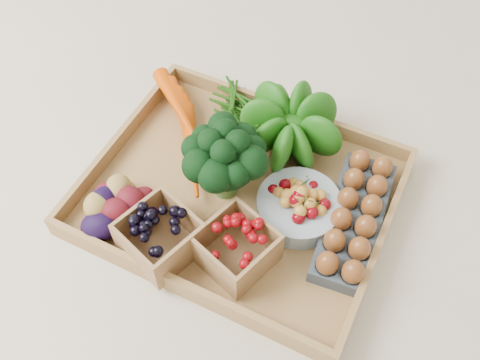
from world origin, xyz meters
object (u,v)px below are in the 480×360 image
at_px(tray, 240,196).
at_px(broccoli, 225,171).
at_px(cherry_bowl, 298,207).
at_px(egg_carton, 354,221).

xyz_separation_m(tray, broccoli, (-0.03, -0.00, 0.07)).
distance_m(broccoli, cherry_bowl, 0.15).
distance_m(tray, broccoli, 0.07).
height_order(tray, cherry_bowl, cherry_bowl).
bearing_deg(egg_carton, cherry_bowl, -173.57).
bearing_deg(egg_carton, tray, -177.78).
bearing_deg(broccoli, egg_carton, 7.41).
relative_size(broccoli, egg_carton, 0.56).
distance_m(tray, egg_carton, 0.22).
xyz_separation_m(cherry_bowl, egg_carton, (0.10, 0.02, -0.00)).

